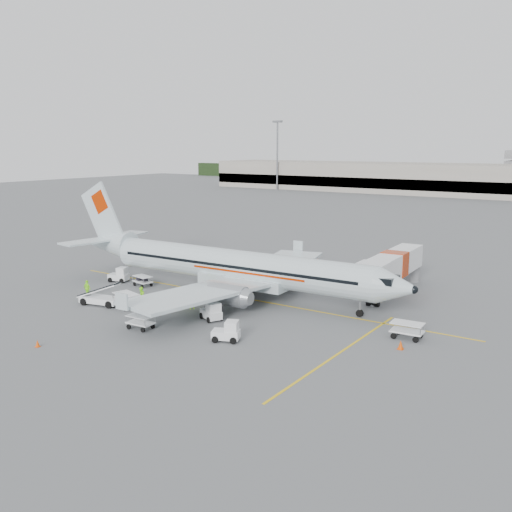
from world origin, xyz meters
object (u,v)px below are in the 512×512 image
object	(u,v)px
jet_bridge	(394,273)
tug_mid	(211,311)
aircraft	(237,244)
belt_loader	(101,290)
tug_aft	(118,274)
tug_fore	(226,331)

from	to	relation	value
jet_bridge	tug_mid	world-z (taller)	jet_bridge
aircraft	jet_bridge	bearing A→B (deg)	37.50
jet_bridge	belt_loader	bearing A→B (deg)	-139.46
aircraft	tug_aft	world-z (taller)	aircraft
tug_mid	tug_aft	xyz separation A→B (m)	(-16.74, 5.15, 0.02)
tug_fore	aircraft	bearing A→B (deg)	98.36
belt_loader	tug_mid	bearing A→B (deg)	-2.24
belt_loader	jet_bridge	bearing A→B (deg)	30.36
belt_loader	tug_fore	xyz separation A→B (m)	(15.43, -1.48, -0.59)
tug_mid	jet_bridge	bearing A→B (deg)	86.49
belt_loader	tug_aft	world-z (taller)	belt_loader
jet_bridge	belt_loader	size ratio (longest dim) A/B	3.08
aircraft	tug_fore	world-z (taller)	aircraft
tug_fore	tug_aft	distance (m)	22.66
tug_fore	tug_aft	world-z (taller)	tug_aft
tug_mid	tug_aft	bearing A→B (deg)	-171.87
jet_bridge	tug_mid	size ratio (longest dim) A/B	7.78
aircraft	tug_mid	world-z (taller)	aircraft
belt_loader	tug_aft	distance (m)	9.07
belt_loader	tug_aft	size ratio (longest dim) A/B	2.48
belt_loader	tug_aft	bearing A→B (deg)	114.90
aircraft	belt_loader	xyz separation A→B (m)	(-8.68, -9.36, -3.74)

